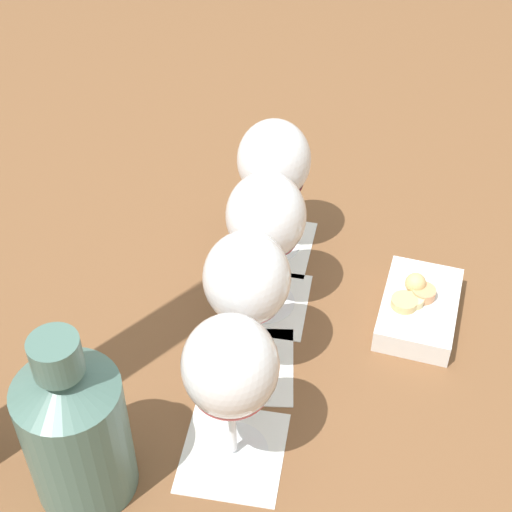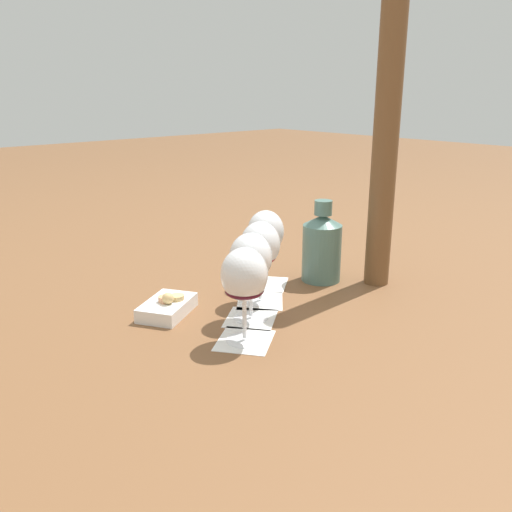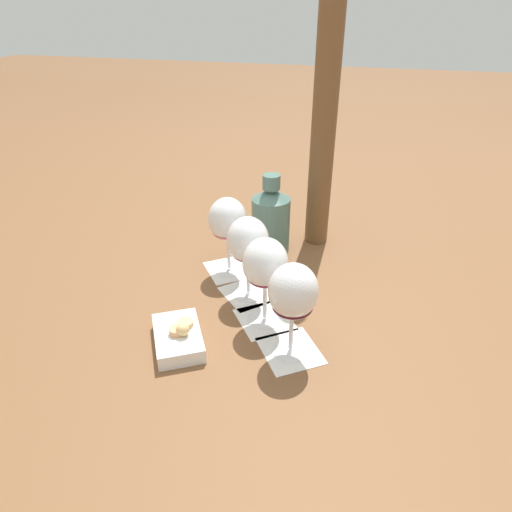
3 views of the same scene
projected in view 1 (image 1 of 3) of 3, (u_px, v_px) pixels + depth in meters
ground_plane at (255, 335)px, 0.93m from camera, size 8.00×8.00×0.00m
tasting_card_0 at (233, 452)px, 0.81m from camera, size 0.15×0.15×0.00m
tasting_card_1 at (248, 365)px, 0.90m from camera, size 0.15×0.15×0.00m
tasting_card_2 at (265, 302)px, 0.97m from camera, size 0.15×0.15×0.00m
tasting_card_3 at (272, 245)px, 1.05m from camera, size 0.15×0.15×0.00m
wine_glass_0 at (230, 372)px, 0.72m from camera, size 0.09×0.09×0.19m
wine_glass_1 at (247, 284)px, 0.81m from camera, size 0.09×0.09×0.19m
wine_glass_2 at (266, 222)px, 0.89m from camera, size 0.09×0.09×0.19m
wine_glass_3 at (274, 166)px, 0.96m from camera, size 0.09×0.09×0.19m
ceramic_vase at (75, 427)px, 0.73m from camera, size 0.10×0.10×0.21m
snack_dish at (418, 307)px, 0.94m from camera, size 0.15×0.16×0.06m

